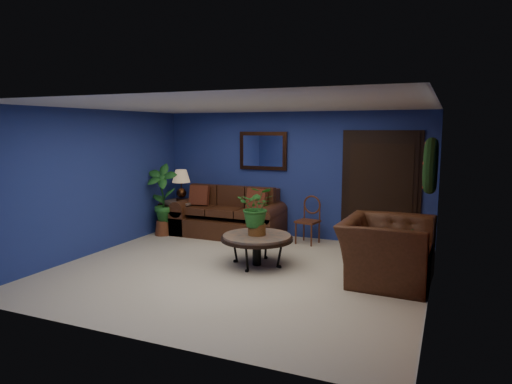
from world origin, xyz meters
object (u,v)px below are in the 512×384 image
at_px(sofa, 230,219).
at_px(armchair, 387,251).
at_px(end_table, 182,207).
at_px(side_chair, 309,216).
at_px(table_lamp, 181,181).
at_px(coffee_table, 257,238).

height_order(sofa, armchair, sofa).
bearing_deg(end_table, side_chair, 1.34).
distance_m(end_table, table_lamp, 0.56).
bearing_deg(table_lamp, armchair, -20.22).
relative_size(coffee_table, armchair, 0.83).
relative_size(coffee_table, end_table, 1.60).
bearing_deg(armchair, sofa, 65.64).
bearing_deg(sofa, table_lamp, -178.27).
relative_size(side_chair, armchair, 0.66).
xyz_separation_m(sofa, coffee_table, (1.33, -1.69, 0.11)).
bearing_deg(side_chair, table_lamp, -168.24).
relative_size(table_lamp, side_chair, 0.70).
xyz_separation_m(coffee_table, table_lamp, (-2.45, 1.66, 0.63)).
xyz_separation_m(coffee_table, side_chair, (0.35, 1.72, 0.08)).
xyz_separation_m(coffee_table, end_table, (-2.45, 1.66, 0.07)).
height_order(sofa, side_chair, sofa).
height_order(sofa, end_table, sofa).
height_order(coffee_table, side_chair, side_chair).
xyz_separation_m(coffee_table, armchair, (2.00, 0.02, 0.01)).
distance_m(coffee_table, end_table, 2.96).
bearing_deg(table_lamp, side_chair, 1.34).
height_order(table_lamp, side_chair, table_lamp).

